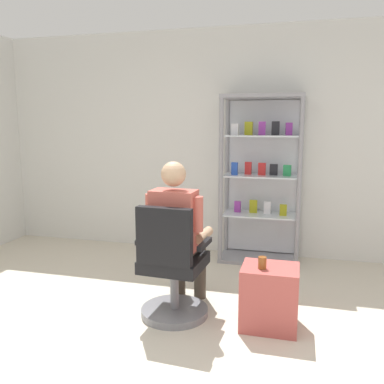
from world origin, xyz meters
The scene contains 6 objects.
back_wall centered at (0.00, 3.00, 1.35)m, with size 6.00×0.10×2.70m, color silver.
display_cabinet_main centered at (0.40, 2.76, 0.97)m, with size 0.90×0.45×1.90m.
office_chair centered at (-0.15, 1.07, 0.39)m, with size 0.58×0.56×0.96m.
seated_shopkeeper centered at (-0.14, 1.23, 0.71)m, with size 0.50×0.58×1.29m.
storage_crate centered at (0.63, 1.13, 0.25)m, with size 0.44×0.37×0.49m, color #B24C47.
tea_glass centered at (0.57, 1.07, 0.54)m, with size 0.06×0.06×0.09m, color brown.
Camera 1 is at (0.81, -1.93, 1.58)m, focal length 38.12 mm.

